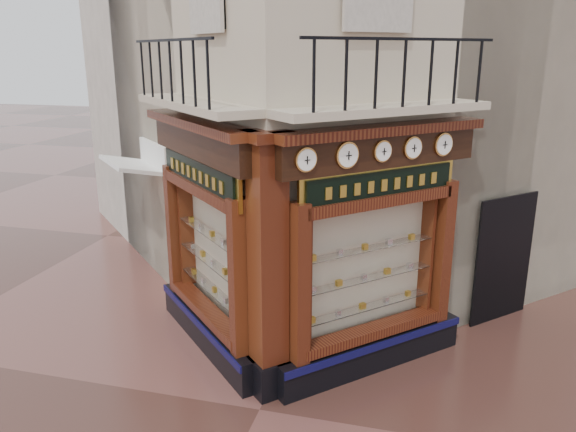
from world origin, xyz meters
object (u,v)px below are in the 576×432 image
(clock_d, at_px, (413,148))
(awning, at_px, (143,284))
(signboard_right, at_px, (381,184))
(clock_a, at_px, (306,160))
(clock_b, at_px, (347,155))
(clock_c, at_px, (383,151))
(clock_e, at_px, (443,144))
(corner_pilaster, at_px, (268,272))
(signboard_left, at_px, (198,174))

(clock_d, bearing_deg, awning, 116.65)
(signboard_right, bearing_deg, clock_a, -175.47)
(clock_d, distance_m, awning, 7.07)
(clock_b, xyz_separation_m, signboard_right, (0.43, 0.59, -0.52))
(clock_a, xyz_separation_m, clock_c, (0.91, 0.91, -0.00))
(clock_d, distance_m, clock_e, 0.62)
(clock_d, height_order, awning, clock_d)
(clock_b, distance_m, clock_e, 1.82)
(clock_b, bearing_deg, clock_d, 0.00)
(awning, height_order, signboard_right, signboard_right)
(clock_c, xyz_separation_m, clock_d, (0.40, 0.40, 0.00))
(clock_a, relative_size, awning, 0.19)
(clock_c, bearing_deg, clock_e, 0.00)
(clock_d, relative_size, clock_e, 0.94)
(clock_a, xyz_separation_m, clock_b, (0.48, 0.48, -0.00))
(corner_pilaster, relative_size, clock_c, 12.56)
(clock_a, height_order, awning, clock_a)
(clock_b, relative_size, clock_c, 1.18)
(clock_b, distance_m, signboard_left, 2.61)
(clock_a, bearing_deg, signboard_right, 4.53)
(corner_pilaster, distance_m, signboard_right, 2.12)
(clock_c, distance_m, signboard_left, 2.98)
(clock_e, bearing_deg, signboard_left, 145.45)
(clock_c, bearing_deg, corner_pilaster, 165.49)
(clock_a, bearing_deg, signboard_left, 107.16)
(clock_b, height_order, awning, clock_b)
(clock_b, height_order, clock_d, clock_b)
(awning, bearing_deg, clock_a, -171.03)
(clock_b, relative_size, clock_d, 1.10)
(clock_e, distance_m, awning, 7.33)
(clock_c, relative_size, clock_e, 0.88)
(corner_pilaster, bearing_deg, clock_a, -50.19)
(clock_c, relative_size, signboard_right, 0.15)
(signboard_left, relative_size, signboard_right, 1.07)
(corner_pilaster, relative_size, clock_e, 11.03)
(corner_pilaster, relative_size, signboard_left, 1.80)
(corner_pilaster, relative_size, clock_a, 12.02)
(signboard_left, distance_m, signboard_right, 2.92)
(clock_a, distance_m, clock_e, 2.49)
(clock_e, bearing_deg, signboard_right, 174.24)
(clock_b, distance_m, clock_d, 1.19)
(clock_c, xyz_separation_m, awning, (-5.36, 2.32, -3.62))
(corner_pilaster, height_order, clock_c, corner_pilaster)
(clock_e, xyz_separation_m, signboard_right, (-0.85, -0.70, -0.52))
(clock_d, xyz_separation_m, clock_e, (0.44, 0.44, 0.00))
(corner_pilaster, relative_size, clock_d, 11.71)
(clock_d, xyz_separation_m, awning, (-5.76, 1.91, -3.62))
(clock_e, relative_size, signboard_left, 0.16)
(clock_b, xyz_separation_m, awning, (-4.92, 2.76, -3.62))
(corner_pilaster, height_order, signboard_left, corner_pilaster)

